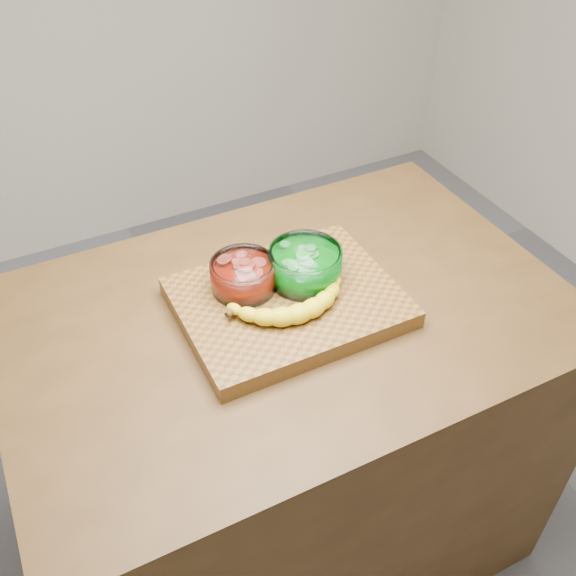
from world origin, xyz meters
name	(u,v)px	position (x,y,z in m)	size (l,w,h in m)	color
ground	(288,526)	(0.00, 0.00, 0.00)	(3.50, 3.50, 0.00)	#5C5C61
counter	(288,437)	(0.00, 0.00, 0.45)	(1.20, 0.80, 0.90)	#482F15
cutting_board	(288,302)	(0.00, 0.00, 0.92)	(0.45, 0.35, 0.04)	brown
bowl_red	(243,275)	(-0.07, 0.07, 0.97)	(0.14, 0.14, 0.06)	white
bowl_green	(305,265)	(0.06, 0.03, 0.98)	(0.16, 0.16, 0.07)	white
banana	(292,303)	(-0.01, -0.04, 0.96)	(0.29, 0.13, 0.04)	yellow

